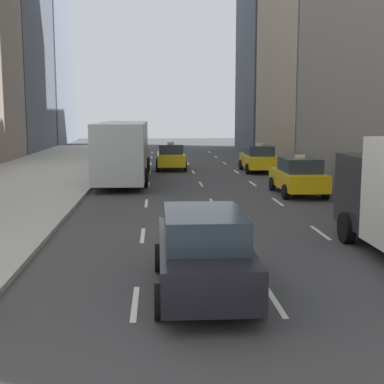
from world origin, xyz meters
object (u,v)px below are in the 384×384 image
taxi_lead (171,156)px  sedan_black_near (203,251)px  taxi_third (258,158)px  taxi_second (298,176)px  city_bus (124,148)px

taxi_lead → sedan_black_near: taxi_lead is taller
taxi_lead → taxi_third: same height
taxi_second → sedan_black_near: (-5.60, -13.40, 0.02)m
taxi_second → taxi_lead: bearing=115.4°
taxi_second → sedan_black_near: bearing=-112.7°
taxi_second → sedan_black_near: size_ratio=0.90×
taxi_lead → sedan_black_near: bearing=-90.0°
city_bus → sedan_black_near: bearing=-81.8°
sedan_black_near → city_bus: (-2.81, 19.61, 0.89)m
taxi_lead → taxi_third: (5.60, -1.95, 0.00)m
sedan_black_near → taxi_lead: bearing=90.0°
taxi_third → city_bus: (-8.41, -3.63, 0.91)m
taxi_lead → sedan_black_near: (-0.00, -25.19, 0.02)m
taxi_third → sedan_black_near: (-5.60, -23.24, 0.02)m
taxi_third → taxi_second: bearing=-90.0°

